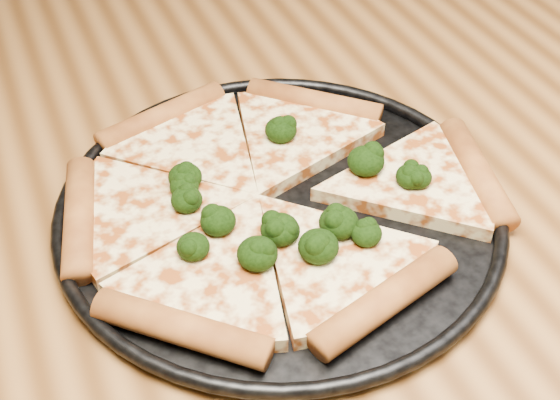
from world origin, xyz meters
name	(u,v)px	position (x,y,z in m)	size (l,w,h in m)	color
dining_table	(365,254)	(0.00, 0.00, 0.66)	(1.20, 0.90, 0.75)	brown
pizza_pan	(280,208)	(-0.09, -0.01, 0.76)	(0.36, 0.36, 0.02)	black
pizza	(267,196)	(-0.10, 0.00, 0.77)	(0.36, 0.32, 0.02)	#FFE09C
broccoli_florets	(288,205)	(-0.09, -0.03, 0.78)	(0.21, 0.17, 0.02)	black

